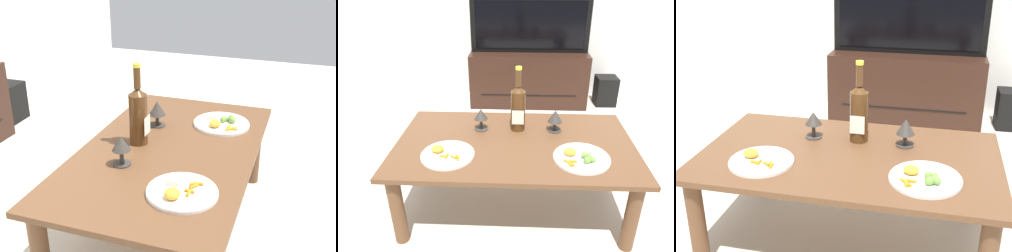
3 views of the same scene
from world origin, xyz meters
TOP-DOWN VIEW (x-y plane):
  - ground_plane at (0.00, 0.00)m, footprint 6.40×6.40m
  - dining_table at (0.00, 0.00)m, footprint 1.26×0.74m
  - floor_speaker at (0.88, 1.56)m, footprint 0.21×0.21m
  - wine_bottle at (0.01, 0.15)m, footprint 0.08×0.08m
  - goblet_left at (-0.20, 0.14)m, footprint 0.08×0.08m
  - goblet_right at (0.22, 0.14)m, footprint 0.08×0.08m
  - dinner_plate_left at (-0.33, -0.16)m, footprint 0.26×0.26m
  - dinner_plate_right at (0.33, -0.16)m, footprint 0.28×0.28m

SIDE VIEW (x-z plane):
  - ground_plane at x=0.00m, z-range 0.00..0.00m
  - floor_speaker at x=0.88m, z-range 0.00..0.29m
  - dining_table at x=0.00m, z-range 0.15..0.57m
  - dinner_plate_left at x=-0.33m, z-range 0.41..0.46m
  - dinner_plate_right at x=0.33m, z-range 0.41..0.46m
  - goblet_right at x=0.22m, z-range 0.44..0.57m
  - goblet_left at x=-0.20m, z-range 0.44..0.57m
  - wine_bottle at x=0.01m, z-range 0.38..0.75m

